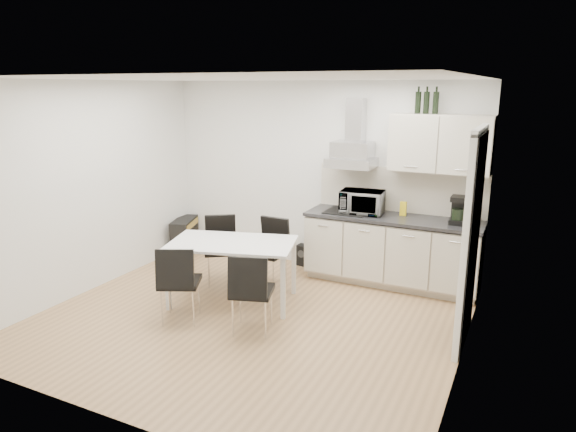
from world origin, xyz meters
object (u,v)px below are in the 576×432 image
object	(u,v)px
dining_table	(232,248)
chair_near_right	(252,292)
chair_far_left	(221,251)
chair_far_right	(268,254)
floor_speaker	(303,255)
chair_near_left	(180,283)
guitar_amp	(185,235)
kitchenette	(397,223)

from	to	relation	value
dining_table	chair_near_right	world-z (taller)	chair_near_right
chair_far_left	chair_far_right	size ratio (longest dim) A/B	1.00
chair_far_right	floor_speaker	world-z (taller)	chair_far_right
chair_far_right	chair_near_left	xyz separation A→B (m)	(-0.40, -1.31, 0.00)
dining_table	chair_far_left	world-z (taller)	chair_far_left
chair_near_left	dining_table	bearing A→B (deg)	44.81
chair_far_right	floor_speaker	distance (m)	0.98
dining_table	chair_near_left	world-z (taller)	chair_near_left
dining_table	chair_near_right	bearing A→B (deg)	-59.83
chair_near_right	guitar_amp	world-z (taller)	chair_near_right
chair_far_left	chair_near_right	xyz separation A→B (m)	(1.05, -1.03, 0.00)
chair_far_left	floor_speaker	bearing A→B (deg)	-155.81
kitchenette	chair_far_left	xyz separation A→B (m)	(-2.06, -0.93, -0.39)
chair_near_right	floor_speaker	xyz separation A→B (m)	(-0.36, 2.13, -0.29)
chair_far_right	chair_near_left	world-z (taller)	same
dining_table	floor_speaker	xyz separation A→B (m)	(0.23, 1.56, -0.52)
guitar_amp	floor_speaker	distance (m)	1.94
guitar_amp	kitchenette	bearing A→B (deg)	-17.53
chair_far_right	floor_speaker	bearing A→B (deg)	-93.02
dining_table	chair_near_left	bearing A→B (deg)	-125.75
dining_table	floor_speaker	world-z (taller)	dining_table
kitchenette	chair_near_left	bearing A→B (deg)	-131.66
guitar_amp	dining_table	bearing A→B (deg)	-56.69
guitar_amp	floor_speaker	xyz separation A→B (m)	(1.92, 0.25, -0.12)
dining_table	guitar_amp	xyz separation A→B (m)	(-1.69, 1.31, -0.41)
guitar_amp	chair_far_left	bearing A→B (deg)	-53.59
chair_far_left	guitar_amp	size ratio (longest dim) A/B	1.29
kitchenette	dining_table	bearing A→B (deg)	-138.96
guitar_amp	chair_near_left	bearing A→B (deg)	-73.18
dining_table	floor_speaker	distance (m)	1.66
kitchenette	floor_speaker	xyz separation A→B (m)	(-1.37, 0.17, -0.68)
dining_table	chair_near_right	size ratio (longest dim) A/B	1.84
chair_far_left	guitar_amp	distance (m)	1.51
chair_far_right	chair_near_left	size ratio (longest dim) A/B	1.00
kitchenette	chair_far_left	world-z (taller)	kitchenette
chair_far_left	chair_near_left	size ratio (longest dim) A/B	1.00
kitchenette	chair_far_right	distance (m)	1.69
dining_table	chair_near_left	xyz separation A→B (m)	(-0.25, -0.69, -0.23)
kitchenette	chair_far_left	bearing A→B (deg)	-155.58
chair_far_right	guitar_amp	distance (m)	1.97
floor_speaker	kitchenette	bearing A→B (deg)	-0.35
chair_near_right	guitar_amp	size ratio (longest dim) A/B	1.29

